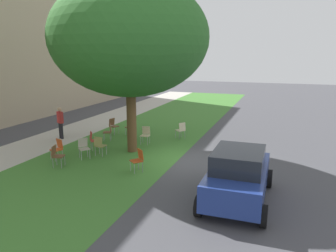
# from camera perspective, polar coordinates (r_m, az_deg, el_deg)

# --- Properties ---
(ground) EXTENTS (80.00, 80.00, 0.00)m
(ground) POSITION_cam_1_polar(r_m,az_deg,el_deg) (13.98, 2.59, -6.01)
(ground) COLOR #424247
(grass_verge) EXTENTS (48.00, 6.00, 0.01)m
(grass_verge) POSITION_cam_1_polar(r_m,az_deg,el_deg) (15.18, -9.08, -4.65)
(grass_verge) COLOR #3D752D
(grass_verge) RESTS_ON ground
(sidewalk_strip) EXTENTS (48.00, 2.80, 0.01)m
(sidewalk_strip) POSITION_cam_1_polar(r_m,az_deg,el_deg) (17.66, -21.74, -2.95)
(sidewalk_strip) COLOR #ADA89E
(sidewalk_strip) RESTS_ON ground
(street_tree) EXTENTS (6.88, 6.88, 7.64)m
(street_tree) POSITION_cam_1_polar(r_m,az_deg,el_deg) (14.72, -6.71, 14.94)
(street_tree) COLOR brown
(street_tree) RESTS_ON ground
(chair_0) EXTENTS (0.59, 0.59, 0.88)m
(chair_0) POSITION_cam_1_polar(r_m,az_deg,el_deg) (15.74, -12.86, -2.23)
(chair_0) COLOR #B7332D
(chair_0) RESTS_ON ground
(chair_1) EXTENTS (0.51, 0.52, 0.88)m
(chair_1) POSITION_cam_1_polar(r_m,az_deg,el_deg) (13.81, -18.80, -4.68)
(chair_1) COLOR brown
(chair_1) RESTS_ON ground
(chair_2) EXTENTS (0.51, 0.52, 0.88)m
(chair_2) POSITION_cam_1_polar(r_m,az_deg,el_deg) (18.64, -9.50, 0.20)
(chair_2) COLOR brown
(chair_2) RESTS_ON ground
(chair_3) EXTENTS (0.44, 0.44, 0.88)m
(chair_3) POSITION_cam_1_polar(r_m,az_deg,el_deg) (14.77, -11.81, -3.15)
(chair_3) COLOR olive
(chair_3) RESTS_ON ground
(chair_4) EXTENTS (0.59, 0.59, 0.88)m
(chair_4) POSITION_cam_1_polar(r_m,az_deg,el_deg) (14.57, -14.45, -3.51)
(chair_4) COLOR #ADA393
(chair_4) RESTS_ON ground
(chair_5) EXTENTS (0.54, 0.55, 0.88)m
(chair_5) POSITION_cam_1_polar(r_m,az_deg,el_deg) (17.28, -10.30, -0.81)
(chair_5) COLOR brown
(chair_5) RESTS_ON ground
(chair_6) EXTENTS (0.55, 0.55, 0.88)m
(chair_6) POSITION_cam_1_polar(r_m,az_deg,el_deg) (18.23, -6.50, 0.01)
(chair_6) COLOR brown
(chair_6) RESTS_ON ground
(chair_7) EXTENTS (0.46, 0.45, 0.88)m
(chair_7) POSITION_cam_1_polar(r_m,az_deg,el_deg) (16.40, -3.93, -1.35)
(chair_7) COLOR beige
(chair_7) RESTS_ON ground
(chair_8) EXTENTS (0.59, 0.58, 0.88)m
(chair_8) POSITION_cam_1_polar(r_m,az_deg,el_deg) (12.61, -5.24, -5.67)
(chair_8) COLOR #C64C1E
(chair_8) RESTS_ON ground
(chair_9) EXTENTS (0.58, 0.58, 0.88)m
(chair_9) POSITION_cam_1_polar(r_m,az_deg,el_deg) (17.37, 2.28, -0.55)
(chair_9) COLOR beige
(chair_9) RESTS_ON ground
(chair_10) EXTENTS (0.54, 0.54, 0.88)m
(chair_10) POSITION_cam_1_polar(r_m,az_deg,el_deg) (14.75, -18.65, -3.58)
(chair_10) COLOR #C64C1E
(chair_10) RESTS_ON ground
(parked_car) EXTENTS (3.70, 1.92, 1.65)m
(parked_car) POSITION_cam_1_polar(r_m,az_deg,el_deg) (10.28, 12.12, -8.30)
(parked_car) COLOR navy
(parked_car) RESTS_ON ground
(pedestrian_1) EXTENTS (0.34, 0.41, 1.69)m
(pedestrian_1) POSITION_cam_1_polar(r_m,az_deg,el_deg) (18.20, -18.21, 0.75)
(pedestrian_1) COLOR black
(pedestrian_1) RESTS_ON ground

